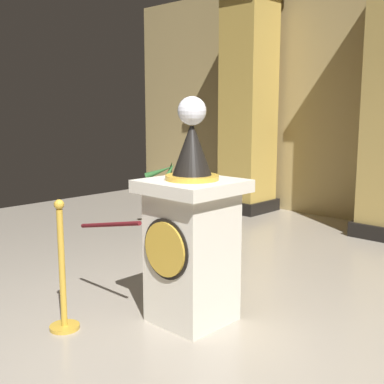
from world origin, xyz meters
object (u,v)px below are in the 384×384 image
object	(u,v)px
stanchion_near	(220,246)
pedestal_clock	(192,235)
potted_palm_left	(174,210)
stanchion_far	(63,285)

from	to	relation	value
stanchion_near	pedestal_clock	bearing A→B (deg)	-62.42
stanchion_near	potted_palm_left	bearing A→B (deg)	148.88
pedestal_clock	stanchion_far	world-z (taller)	pedestal_clock
stanchion_near	potted_palm_left	distance (m)	2.16
stanchion_near	stanchion_far	size ratio (longest dim) A/B	0.96
stanchion_far	potted_palm_left	bearing A→B (deg)	120.84
potted_palm_left	stanchion_near	bearing A→B (deg)	-31.12
pedestal_clock	potted_palm_left	size ratio (longest dim) A/B	1.78
stanchion_near	stanchion_far	distance (m)	1.77
pedestal_clock	stanchion_near	distance (m)	1.11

